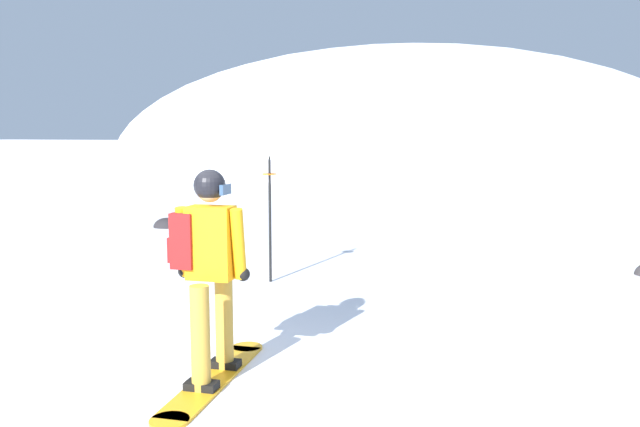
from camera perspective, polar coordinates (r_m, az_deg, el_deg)
The scene contains 5 objects.
ground_plane at distance 5.08m, azimuth -14.02°, elevation -16.09°, with size 300.00×300.00×0.00m, color white.
ridge_peak_main at distance 40.73m, azimuth 7.25°, elevation 4.40°, with size 36.31×32.68×14.41m.
snowboarder_main at distance 5.13m, azimuth -10.03°, elevation -4.95°, with size 0.64×1.83×1.71m.
piste_marker_near at distance 8.46m, azimuth -4.52°, elevation 0.38°, with size 0.20×0.20×1.71m.
rock_mid at distance 13.89m, azimuth -13.60°, elevation -1.20°, with size 0.58×0.49×0.40m.
Camera 1 is at (2.56, -3.90, 1.99)m, focal length 35.62 mm.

